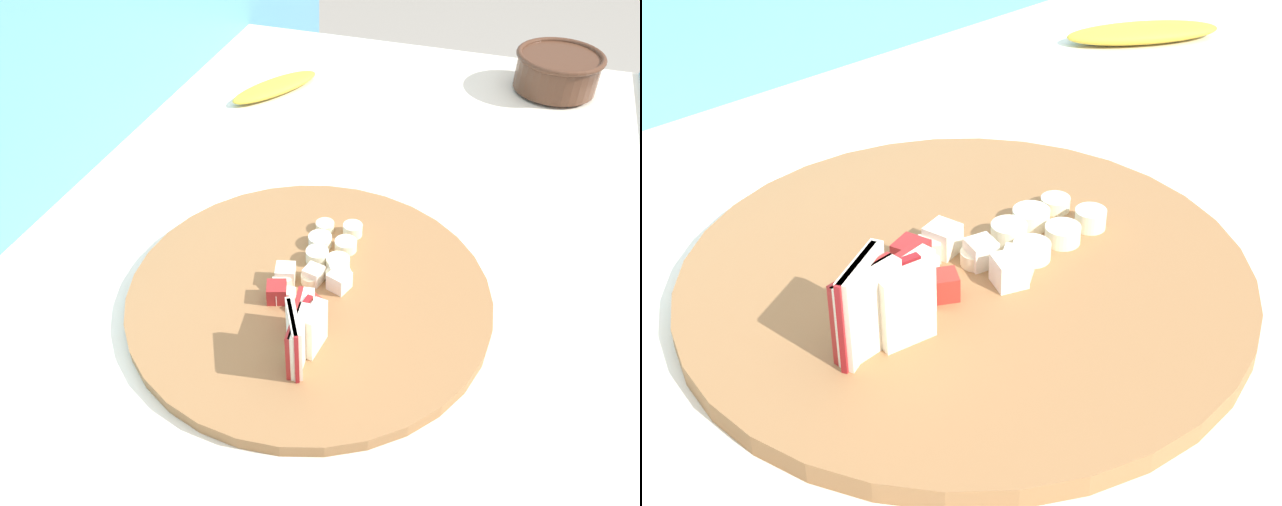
{
  "view_description": "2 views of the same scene",
  "coord_description": "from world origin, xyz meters",
  "views": [
    {
      "loc": [
        -0.51,
        -0.15,
        1.42
      ],
      "look_at": [
        -0.01,
        0.01,
        0.96
      ],
      "focal_mm": 36.06,
      "sensor_mm": 36.0,
      "label": 1
    },
    {
      "loc": [
        -0.38,
        -0.38,
        1.31
      ],
      "look_at": [
        -0.03,
        0.02,
        0.94
      ],
      "focal_mm": 52.58,
      "sensor_mm": 36.0,
      "label": 2
    }
  ],
  "objects": [
    {
      "name": "apple_wedge_fan",
      "position": [
        -0.11,
        -0.0,
        0.95
      ],
      "size": [
        0.08,
        0.04,
        0.07
      ],
      "color": "maroon",
      "rests_on": "cutting_board"
    },
    {
      "name": "apple_dice_pile",
      "position": [
        -0.02,
        0.02,
        0.93
      ],
      "size": [
        0.08,
        0.09,
        0.02
      ],
      "color": "white",
      "rests_on": "cutting_board"
    },
    {
      "name": "banana_slice_rows",
      "position": [
        0.04,
        0.01,
        0.93
      ],
      "size": [
        0.12,
        0.07,
        0.02
      ],
      "color": "beige",
      "rests_on": "cutting_board"
    },
    {
      "name": "banana_peel",
      "position": [
        0.44,
        0.24,
        0.92
      ],
      "size": [
        0.18,
        0.14,
        0.02
      ],
      "primitive_type": "ellipsoid",
      "rotation": [
        0.0,
        0.0,
        2.6
      ],
      "color": "gold",
      "rests_on": "tiled_countertop"
    },
    {
      "name": "cutting_board",
      "position": [
        -0.02,
        0.02,
        0.91
      ],
      "size": [
        0.41,
        0.41,
        0.02
      ],
      "primitive_type": "cylinder",
      "color": "olive",
      "rests_on": "tiled_countertop"
    },
    {
      "name": "tile_backsplash",
      "position": [
        0.0,
        0.43,
        0.64
      ],
      "size": [
        2.4,
        0.04,
        1.28
      ],
      "primitive_type": "cube",
      "color": "#4C8EB2",
      "rests_on": "ground"
    }
  ]
}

